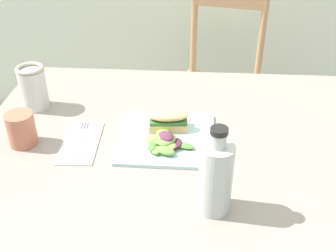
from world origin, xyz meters
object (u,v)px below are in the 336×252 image
mason_jar_iced_tea (34,89)px  dining_table (174,179)px  fork_on_napkin (82,138)px  chair_wooden_far (219,87)px  plate_lunch (167,138)px  bottle_cold_brew (215,181)px  sandwich_half_front (168,120)px  cup_extra_side (21,129)px

mason_jar_iced_tea → dining_table: bearing=-20.9°
dining_table → fork_on_napkin: (-0.26, 0.00, 0.13)m
chair_wooden_far → fork_on_napkin: 1.06m
plate_lunch → bottle_cold_brew: (0.12, -0.26, 0.07)m
mason_jar_iced_tea → sandwich_half_front: bearing=-14.9°
fork_on_napkin → bottle_cold_brew: 0.45m
bottle_cold_brew → plate_lunch: bearing=115.2°
dining_table → bottle_cold_brew: bottle_cold_brew is taller
mason_jar_iced_tea → bottle_cold_brew: bearing=-37.2°
mason_jar_iced_tea → cup_extra_side: bearing=-80.2°
sandwich_half_front → fork_on_napkin: bearing=-166.7°
plate_lunch → fork_on_napkin: plate_lunch is taller
mason_jar_iced_tea → fork_on_napkin: bearing=-42.1°
plate_lunch → cup_extra_side: bearing=-173.2°
chair_wooden_far → sandwich_half_front: 0.95m
cup_extra_side → plate_lunch: bearing=6.8°
fork_on_napkin → sandwich_half_front: bearing=13.3°
dining_table → bottle_cold_brew: bearing=-67.5°
dining_table → fork_on_napkin: 0.29m
sandwich_half_front → bottle_cold_brew: (0.12, -0.30, 0.04)m
chair_wooden_far → fork_on_napkin: chair_wooden_far is taller
dining_table → mason_jar_iced_tea: 0.52m
chair_wooden_far → sandwich_half_front: size_ratio=7.45×
dining_table → plate_lunch: plate_lunch is taller
sandwich_half_front → fork_on_napkin: sandwich_half_front is taller
plate_lunch → cup_extra_side: cup_extra_side is taller
plate_lunch → bottle_cold_brew: bearing=-64.8°
sandwich_half_front → mason_jar_iced_tea: 0.44m
plate_lunch → cup_extra_side: (-0.39, -0.05, 0.04)m
dining_table → cup_extra_side: size_ratio=12.10×
fork_on_napkin → cup_extra_side: (-0.15, -0.03, 0.04)m
dining_table → cup_extra_side: cup_extra_side is taller
chair_wooden_far → plate_lunch: 0.98m
fork_on_napkin → plate_lunch: bearing=3.8°
fork_on_napkin → bottle_cold_brew: (0.36, -0.25, 0.07)m
dining_table → mason_jar_iced_tea: mason_jar_iced_tea is taller
fork_on_napkin → bottle_cold_brew: bearing=-34.3°
mason_jar_iced_tea → plate_lunch: bearing=-19.9°
dining_table → plate_lunch: size_ratio=4.31×
sandwich_half_front → cup_extra_side: (-0.39, -0.09, 0.01)m
dining_table → bottle_cold_brew: 0.34m
bottle_cold_brew → cup_extra_side: 0.56m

